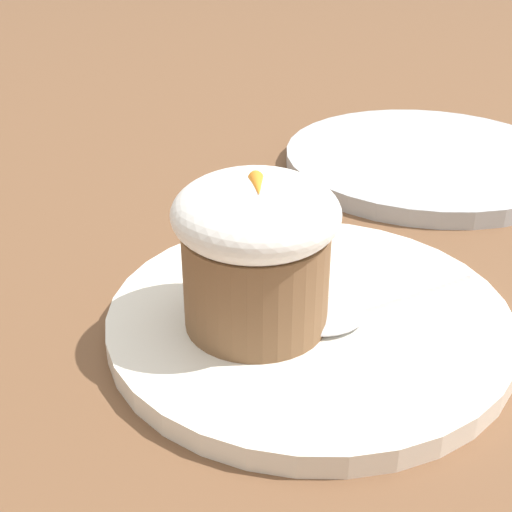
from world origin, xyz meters
The scene contains 5 objects.
ground_plane centered at (0.00, 0.00, 0.00)m, with size 4.00×4.00×0.00m, color brown.
dessert_plate centered at (0.00, 0.00, 0.01)m, with size 0.25×0.25×0.01m.
carrot_cake centered at (0.01, -0.03, 0.06)m, with size 0.09×0.09×0.10m.
spoon centered at (0.01, 0.02, 0.02)m, with size 0.08×0.13×0.01m.
side_plate centered at (-0.25, 0.15, 0.01)m, with size 0.26×0.26×0.02m.
Camera 1 is at (0.36, -0.06, 0.25)m, focal length 50.00 mm.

